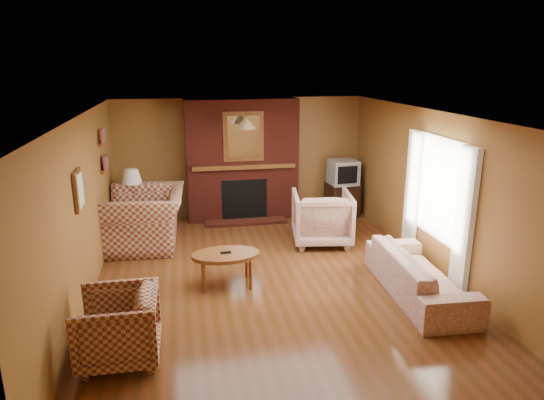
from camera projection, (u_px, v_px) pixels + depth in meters
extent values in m
plane|color=#4A2B0F|center=(270.00, 279.00, 7.14)|extent=(6.50, 6.50, 0.00)
plane|color=white|center=(270.00, 115.00, 6.48)|extent=(6.50, 6.50, 0.00)
plane|color=brown|center=(241.00, 157.00, 9.88)|extent=(6.50, 0.00, 6.50)
plane|color=brown|center=(347.00, 314.00, 3.74)|extent=(6.50, 0.00, 6.50)
plane|color=brown|center=(83.00, 210.00, 6.36)|extent=(0.00, 6.50, 6.50)
plane|color=brown|center=(433.00, 192.00, 7.27)|extent=(0.00, 6.50, 6.50)
cube|color=#581B13|center=(242.00, 160.00, 9.65)|extent=(2.20, 0.50, 2.40)
cube|color=black|center=(244.00, 199.00, 9.64)|extent=(0.90, 0.06, 0.80)
cube|color=#581B13|center=(246.00, 222.00, 9.59)|extent=(1.60, 0.35, 0.06)
cube|color=brown|center=(244.00, 167.00, 9.41)|extent=(2.00, 0.18, 0.08)
cube|color=brown|center=(243.00, 137.00, 9.28)|extent=(0.78, 0.05, 0.95)
cube|color=white|center=(244.00, 137.00, 9.25)|extent=(0.62, 0.02, 0.80)
cube|color=beige|center=(464.00, 221.00, 6.40)|extent=(0.08, 0.35, 2.00)
cube|color=beige|center=(412.00, 192.00, 7.82)|extent=(0.08, 0.35, 2.00)
cube|color=white|center=(440.00, 189.00, 7.05)|extent=(0.03, 1.10, 1.50)
cube|color=brown|center=(105.00, 169.00, 8.12)|extent=(0.06, 0.55, 0.04)
cube|color=brown|center=(102.00, 142.00, 8.00)|extent=(0.06, 0.55, 0.04)
cube|color=brown|center=(78.00, 190.00, 5.99)|extent=(0.04, 0.40, 0.50)
cube|color=white|center=(80.00, 190.00, 5.99)|extent=(0.01, 0.32, 0.42)
cylinder|color=black|center=(246.00, 111.00, 8.71)|extent=(0.01, 0.01, 0.35)
cone|color=tan|center=(247.00, 124.00, 8.77)|extent=(0.36, 0.36, 0.18)
imported|color=maroon|center=(146.00, 218.00, 8.35)|extent=(1.37, 1.55, 0.97)
imported|color=maroon|center=(118.00, 327.00, 5.11)|extent=(0.85, 0.83, 0.77)
imported|color=beige|center=(419.00, 274.00, 6.57)|extent=(0.92, 2.13, 0.61)
imported|color=beige|center=(322.00, 218.00, 8.45)|extent=(1.13, 1.16, 0.92)
ellipsoid|color=brown|center=(226.00, 255.00, 6.82)|extent=(0.96, 0.60, 0.05)
cube|color=black|center=(226.00, 252.00, 6.81)|extent=(0.15, 0.05, 0.02)
cylinder|color=brown|center=(247.00, 264.00, 7.13)|extent=(0.05, 0.05, 0.43)
cylinder|color=brown|center=(203.00, 267.00, 7.01)|extent=(0.05, 0.05, 0.43)
cylinder|color=brown|center=(251.00, 275.00, 6.76)|extent=(0.05, 0.05, 0.43)
cylinder|color=brown|center=(204.00, 278.00, 6.65)|extent=(0.05, 0.05, 0.43)
cube|color=brown|center=(135.00, 217.00, 8.99)|extent=(0.49, 0.49, 0.60)
sphere|color=silver|center=(133.00, 194.00, 8.87)|extent=(0.29, 0.29, 0.29)
cylinder|color=black|center=(132.00, 185.00, 8.83)|extent=(0.03, 0.03, 0.09)
cone|color=white|center=(131.00, 176.00, 8.78)|extent=(0.37, 0.37, 0.26)
cube|color=black|center=(342.00, 199.00, 10.07)|extent=(0.65, 0.59, 0.66)
cube|color=#A0A3A7|center=(343.00, 172.00, 9.91)|extent=(0.57, 0.55, 0.50)
cube|color=black|center=(348.00, 175.00, 9.65)|extent=(0.41, 0.05, 0.35)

